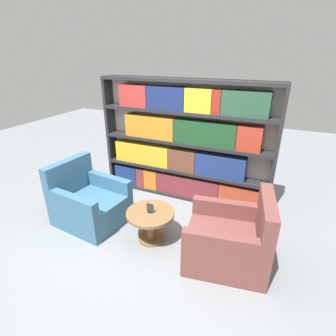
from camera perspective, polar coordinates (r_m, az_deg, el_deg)
ground_plane at (r=3.66m, az=-5.21°, el=-16.30°), size 14.00×14.00×0.00m
bookshelf at (r=4.35m, az=3.57°, el=5.22°), size 2.89×0.30×2.00m
armchair_left at (r=4.12m, az=-16.87°, el=-7.24°), size 1.02×0.92×0.91m
armchair_right at (r=3.33m, az=13.44°, el=-15.12°), size 1.06×0.96×0.91m
coffee_table at (r=3.56m, az=-3.82°, el=-11.22°), size 0.64×0.64×0.44m
table_sign at (r=3.46m, az=-3.90°, el=-8.83°), size 0.09×0.06×0.13m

